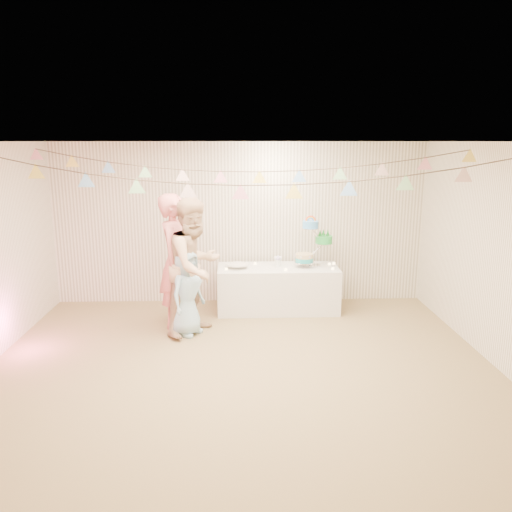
{
  "coord_description": "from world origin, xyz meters",
  "views": [
    {
      "loc": [
        -0.02,
        -5.5,
        2.61
      ],
      "look_at": [
        0.2,
        0.8,
        1.15
      ],
      "focal_mm": 35.0,
      "sensor_mm": 36.0,
      "label": 1
    }
  ],
  "objects_px": {
    "table": "(278,289)",
    "person_adult_b": "(195,267)",
    "person_child": "(187,293)",
    "person_adult_a": "(176,261)",
    "cake_stand": "(314,239)"
  },
  "relations": [
    {
      "from": "table",
      "to": "person_adult_b",
      "type": "bearing_deg",
      "value": -143.75
    },
    {
      "from": "person_child",
      "to": "person_adult_a",
      "type": "bearing_deg",
      "value": 57.13
    },
    {
      "from": "table",
      "to": "person_child",
      "type": "height_order",
      "value": "person_child"
    },
    {
      "from": "person_adult_a",
      "to": "person_adult_b",
      "type": "relative_size",
      "value": 1.01
    },
    {
      "from": "person_adult_b",
      "to": "person_child",
      "type": "bearing_deg",
      "value": 162.32
    },
    {
      "from": "cake_stand",
      "to": "person_adult_a",
      "type": "distance_m",
      "value": 2.15
    },
    {
      "from": "table",
      "to": "person_child",
      "type": "distance_m",
      "value": 1.65
    },
    {
      "from": "person_adult_a",
      "to": "cake_stand",
      "type": "bearing_deg",
      "value": -60.32
    },
    {
      "from": "person_adult_a",
      "to": "person_adult_b",
      "type": "height_order",
      "value": "person_adult_a"
    },
    {
      "from": "cake_stand",
      "to": "person_child",
      "type": "xyz_separation_m",
      "value": [
        -1.87,
        -1.01,
        -0.53
      ]
    },
    {
      "from": "person_child",
      "to": "cake_stand",
      "type": "bearing_deg",
      "value": -29.63
    },
    {
      "from": "cake_stand",
      "to": "table",
      "type": "bearing_deg",
      "value": -174.81
    },
    {
      "from": "table",
      "to": "person_adult_b",
      "type": "distance_m",
      "value": 1.61
    },
    {
      "from": "person_adult_a",
      "to": "person_child",
      "type": "xyz_separation_m",
      "value": [
        0.18,
        -0.38,
        -0.36
      ]
    },
    {
      "from": "person_adult_b",
      "to": "person_adult_a",
      "type": "bearing_deg",
      "value": 82.15
    }
  ]
}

